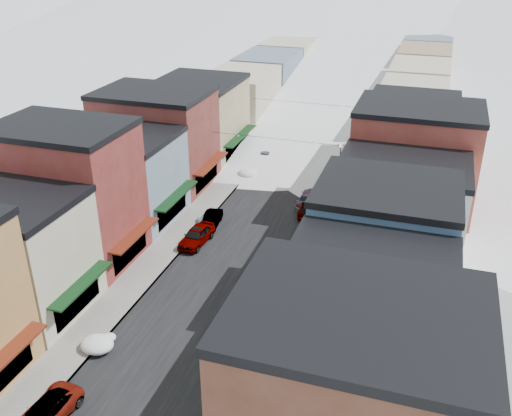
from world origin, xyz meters
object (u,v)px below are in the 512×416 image
Objects in this scene: car_white_suv at (45,413)px; streetlamp_near at (310,218)px; trash_can at (270,300)px; car_green_sedan at (250,302)px; car_silver_sedan at (197,236)px; car_dark_hatch at (211,220)px.

streetlamp_near reaches higher than car_white_suv.
trash_can is at bearing -93.11° from streetlamp_near.
car_white_suv is 1.27× the size of streetlamp_near.
car_green_sedan is at bearing -138.70° from trash_can.
streetlamp_near is (1.90, 12.18, 1.76)m from car_green_sedan.
streetlamp_near is at bearing 23.45° from car_silver_sedan.
car_dark_hatch is (-0.02, 26.68, -0.01)m from car_white_suv.
trash_can is (1.30, 1.14, -0.27)m from car_green_sedan.
streetlamp_near is (10.08, 26.47, 1.92)m from car_white_suv.
car_dark_hatch is at bearing 94.32° from car_silver_sedan.
car_silver_sedan is 11.94m from car_green_sedan.
trash_can is (9.50, -11.25, -0.09)m from car_dark_hatch.
car_silver_sedan is at bearing -97.33° from car_dark_hatch.
car_white_suv is at bearing -110.85° from streetlamp_near.
trash_can is at bearing -143.07° from car_green_sedan.
car_silver_sedan is 0.94× the size of car_green_sedan.
trash_can is 11.24m from streetlamp_near.
car_dark_hatch is at bearing 178.76° from streetlamp_near.
car_silver_sedan is 5.65× the size of trash_can.
streetlamp_near is (10.10, -0.22, 1.93)m from car_dark_hatch.
car_white_suv is 1.20× the size of car_dark_hatch.
trash_can is (9.50, -7.53, -0.24)m from car_silver_sedan.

